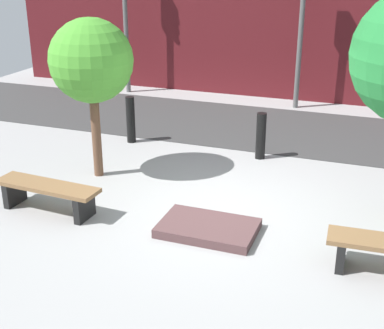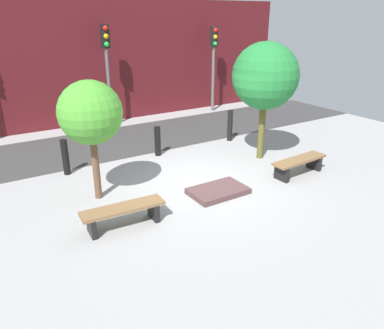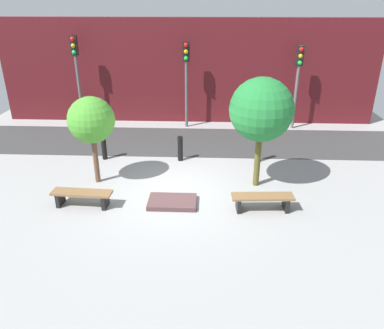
{
  "view_description": "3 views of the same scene",
  "coord_description": "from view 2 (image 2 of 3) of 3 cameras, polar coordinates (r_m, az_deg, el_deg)",
  "views": [
    {
      "loc": [
        2.01,
        -6.74,
        3.55
      ],
      "look_at": [
        -0.24,
        -0.64,
        0.96
      ],
      "focal_mm": 50.0,
      "sensor_mm": 36.0,
      "label": 1
    },
    {
      "loc": [
        -4.64,
        -6.9,
        3.82
      ],
      "look_at": [
        -0.52,
        -0.36,
        0.73
      ],
      "focal_mm": 35.0,
      "sensor_mm": 36.0,
      "label": 2
    },
    {
      "loc": [
        0.93,
        -9.47,
        5.15
      ],
      "look_at": [
        0.52,
        -0.25,
        1.01
      ],
      "focal_mm": 35.0,
      "sensor_mm": 36.0,
      "label": 3
    }
  ],
  "objects": [
    {
      "name": "bollard_far_left",
      "position": [
        10.03,
        -18.73,
        1.05
      ],
      "size": [
        0.17,
        0.17,
        0.92
      ],
      "primitive_type": "cylinder",
      "color": "black",
      "rests_on": "ground"
    },
    {
      "name": "ground_plane",
      "position": [
        9.15,
        1.57,
        -2.89
      ],
      "size": [
        18.0,
        18.0,
        0.0
      ],
      "primitive_type": "plane",
      "color": "#949494"
    },
    {
      "name": "bollard_left",
      "position": [
        10.88,
        -5.26,
        3.56
      ],
      "size": [
        0.18,
        0.18,
        0.86
      ],
      "primitive_type": "cylinder",
      "color": "black",
      "rests_on": "ground"
    },
    {
      "name": "traffic_light_mid_west",
      "position": [
        13.79,
        -12.85,
        15.61
      ],
      "size": [
        0.28,
        0.27,
        3.55
      ],
      "color": "#545454",
      "rests_on": "ground"
    },
    {
      "name": "tree_behind_right_bench",
      "position": [
        10.39,
        11.11,
        13.02
      ],
      "size": [
        1.79,
        1.79,
        3.21
      ],
      "color": "brown",
      "rests_on": "ground"
    },
    {
      "name": "building_facade",
      "position": [
        14.71,
        -14.09,
        14.85
      ],
      "size": [
        16.2,
        0.5,
        4.39
      ],
      "primitive_type": "cube",
      "color": "#511419",
      "rests_on": "ground"
    },
    {
      "name": "planter_bed",
      "position": [
        8.64,
        3.99,
        -4.04
      ],
      "size": [
        1.3,
        0.83,
        0.13
      ],
      "primitive_type": "cube",
      "color": "#513738",
      "rests_on": "ground"
    },
    {
      "name": "bench_right",
      "position": [
        9.91,
        15.99,
        0.18
      ],
      "size": [
        1.63,
        0.51,
        0.43
      ],
      "rotation": [
        0.0,
        0.0,
        0.06
      ],
      "color": "black",
      "rests_on": "ground"
    },
    {
      "name": "bollard_center",
      "position": [
        12.21,
        5.81,
        5.93
      ],
      "size": [
        0.17,
        0.17,
        1.01
      ],
      "primitive_type": "cylinder",
      "color": "black",
      "rests_on": "ground"
    },
    {
      "name": "tree_behind_left_bench",
      "position": [
        8.06,
        -15.23,
        7.51
      ],
      "size": [
        1.34,
        1.34,
        2.62
      ],
      "color": "brown",
      "rests_on": "ground"
    },
    {
      "name": "road_strip",
      "position": [
        12.58,
        -9.01,
        3.88
      ],
      "size": [
        18.0,
        3.14,
        0.01
      ],
      "primitive_type": "cube",
      "color": "#373737",
      "rests_on": "ground"
    },
    {
      "name": "bench_left",
      "position": [
        7.34,
        -10.44,
        -7.18
      ],
      "size": [
        1.63,
        0.5,
        0.43
      ],
      "rotation": [
        0.0,
        0.0,
        -0.06
      ],
      "color": "black",
      "rests_on": "ground"
    },
    {
      "name": "traffic_light_mid_east",
      "position": [
        15.9,
        3.33,
        16.51
      ],
      "size": [
        0.28,
        0.27,
        3.4
      ],
      "color": "#5D5D5D",
      "rests_on": "ground"
    }
  ]
}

